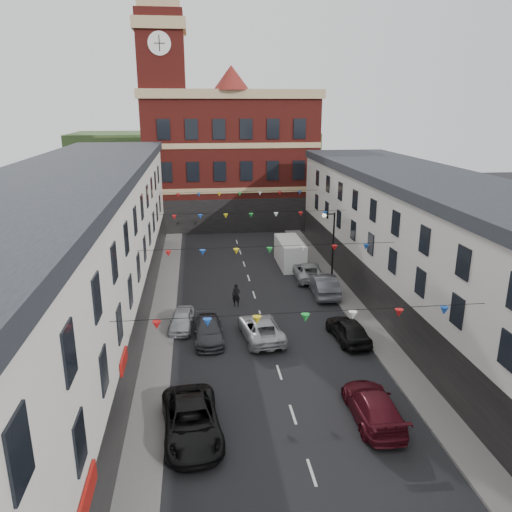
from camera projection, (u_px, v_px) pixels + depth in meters
name	position (u px, v px, depth m)	size (l,w,h in m)	color
ground	(279.00, 372.00, 27.84)	(160.00, 160.00, 0.00)	black
pavement_left	(156.00, 361.00, 28.92)	(1.80, 64.00, 0.15)	#605E5B
pavement_right	(385.00, 348.00, 30.52)	(1.80, 64.00, 0.15)	#605E5B
terrace_left	(54.00, 285.00, 25.88)	(8.40, 56.00, 10.70)	silver
terrace_right	(479.00, 276.00, 28.75)	(8.40, 56.00, 9.70)	beige
civic_building	(229.00, 157.00, 61.54)	(20.60, 13.30, 18.50)	maroon
clock_tower	(164.00, 99.00, 55.90)	(5.60, 5.60, 30.00)	maroon
distant_hill	(196.00, 162.00, 84.84)	(40.00, 14.00, 10.00)	#274520
street_lamp	(331.00, 238.00, 40.77)	(1.10, 0.36, 6.00)	black
car_left_c	(191.00, 421.00, 22.30)	(2.51, 5.44, 1.51)	black
car_left_d	(209.00, 331.00, 31.48)	(1.79, 4.41, 1.28)	#37383D
car_left_e	(182.00, 320.00, 33.14)	(1.50, 3.73, 1.27)	#A0A2A9
car_right_c	(373.00, 406.00, 23.45)	(2.05, 5.03, 1.46)	#54101B
car_right_d	(348.00, 330.00, 31.43)	(1.75, 4.35, 1.48)	black
car_right_e	(323.00, 285.00, 39.04)	(1.75, 5.01, 1.65)	#52535A
car_right_f	(308.00, 271.00, 42.69)	(2.35, 5.10, 1.42)	#A0A3A4
moving_car	(261.00, 328.00, 31.73)	(2.31, 5.01, 1.39)	#B6B9BD
white_van	(290.00, 253.00, 46.16)	(2.10, 5.46, 2.41)	white
pedestrian	(236.00, 295.00, 36.81)	(0.63, 0.41, 1.73)	black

